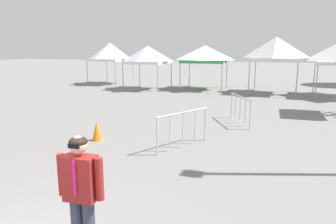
{
  "coord_description": "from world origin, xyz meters",
  "views": [
    {
      "loc": [
        3.06,
        -2.21,
        2.84
      ],
      "look_at": [
        0.34,
        4.84,
        1.3
      ],
      "focal_mm": 32.97,
      "sensor_mm": 36.0,
      "label": 1
    }
  ],
  "objects": [
    {
      "name": "crowd_barrier_mid_lot",
      "position": [
        1.45,
        9.75,
        0.75
      ],
      "size": [
        1.05,
        1.87,
        1.08
      ],
      "color": "#B7BABF",
      "rests_on": "ground"
    },
    {
      "name": "canopy_tent_center",
      "position": [
        -2.49,
        19.36,
        2.5
      ],
      "size": [
        3.22,
        3.22,
        3.1
      ],
      "color": "#9E9EA3",
      "rests_on": "ground"
    },
    {
      "name": "crowd_barrier_near_person",
      "position": [
        0.34,
        6.06,
        0.75
      ],
      "size": [
        0.96,
        1.91,
        1.08
      ],
      "color": "#B7BABF",
      "rests_on": "ground"
    },
    {
      "name": "person_foreground",
      "position": [
        0.68,
        0.84,
        1.03
      ],
      "size": [
        0.65,
        0.28,
        1.78
      ],
      "color": "#33384C",
      "rests_on": "ground"
    },
    {
      "name": "canopy_tent_far_right",
      "position": [
        2.26,
        18.99,
        2.86
      ],
      "size": [
        3.02,
        3.02,
        3.62
      ],
      "color": "#9E9EA3",
      "rests_on": "ground"
    },
    {
      "name": "canopy_tent_right_of_center",
      "position": [
        -6.29,
        17.97,
        2.46
      ],
      "size": [
        2.75,
        2.75,
        3.09
      ],
      "color": "#9E9EA3",
      "rests_on": "ground"
    },
    {
      "name": "traffic_cone_lot_center",
      "position": [
        -2.43,
        5.76,
        0.3
      ],
      "size": [
        0.32,
        0.32,
        0.6
      ],
      "primitive_type": "cone",
      "color": "orange",
      "rests_on": "ground"
    },
    {
      "name": "canopy_tent_left_of_center",
      "position": [
        -10.61,
        20.0,
        2.62
      ],
      "size": [
        2.98,
        2.98,
        3.36
      ],
      "color": "#9E9EA3",
      "rests_on": "ground"
    }
  ]
}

